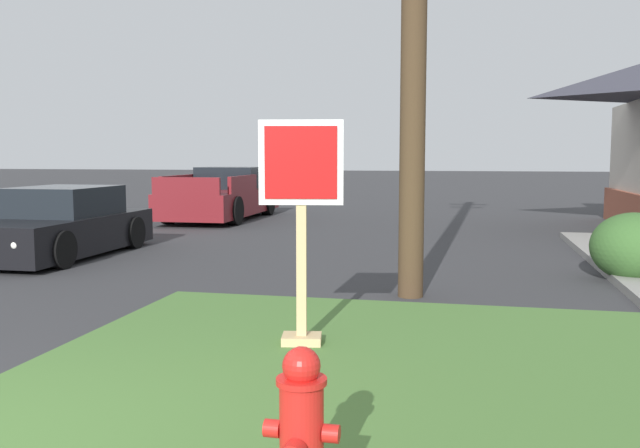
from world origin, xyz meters
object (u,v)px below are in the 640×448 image
object	(u,v)px
manhole_cover	(185,322)
parked_sedan_black	(60,226)
fire_hydrant	(301,431)
pickup_truck_maroon	(223,197)
stop_sign	(301,236)

from	to	relation	value
manhole_cover	parked_sedan_black	bearing A→B (deg)	135.56
manhole_cover	fire_hydrant	bearing A→B (deg)	-58.72
pickup_truck_maroon	stop_sign	bearing A→B (deg)	-66.49
fire_hydrant	manhole_cover	distance (m)	4.26
fire_hydrant	pickup_truck_maroon	xyz separation A→B (m)	(-6.11, 15.26, 0.16)
manhole_cover	stop_sign	bearing A→B (deg)	-28.62
parked_sedan_black	pickup_truck_maroon	bearing A→B (deg)	87.69
parked_sedan_black	pickup_truck_maroon	world-z (taller)	pickup_truck_maroon
fire_hydrant	stop_sign	size ratio (longest dim) A/B	0.39
stop_sign	pickup_truck_maroon	size ratio (longest dim) A/B	0.38
fire_hydrant	pickup_truck_maroon	bearing A→B (deg)	111.83
parked_sedan_black	pickup_truck_maroon	distance (m)	7.51
stop_sign	manhole_cover	distance (m)	2.03
stop_sign	manhole_cover	size ratio (longest dim) A/B	2.93
fire_hydrant	stop_sign	bearing A→B (deg)	103.87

